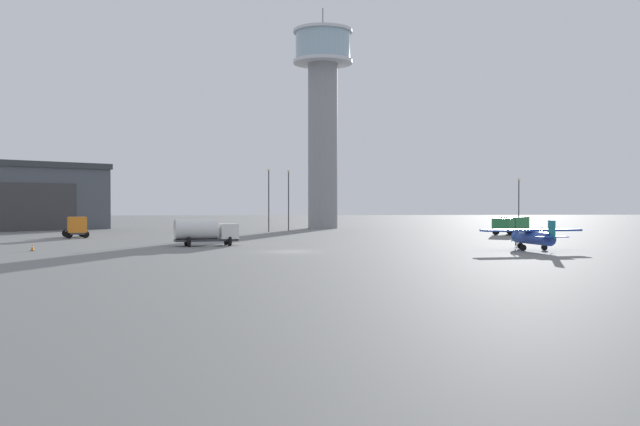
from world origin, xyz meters
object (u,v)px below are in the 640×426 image
at_px(truck_box_green, 511,224).
at_px(traffic_cone_near_left, 32,247).
at_px(light_post_east, 289,195).
at_px(light_post_west, 269,195).
at_px(control_tower, 323,105).
at_px(truck_fuel_tanker_white, 205,231).
at_px(airplane_blue, 533,236).
at_px(light_post_north, 519,200).
at_px(truck_flatbed_orange, 76,228).

xyz_separation_m(truck_box_green, traffic_cone_near_left, (-57.65, -29.45, -1.17)).
height_order(truck_box_green, traffic_cone_near_left, truck_box_green).
bearing_deg(light_post_east, light_post_west, -131.76).
height_order(control_tower, truck_fuel_tanker_white, control_tower).
distance_m(control_tower, truck_box_green, 42.75).
relative_size(airplane_blue, light_post_west, 1.00).
distance_m(truck_box_green, light_post_east, 35.96).
xyz_separation_m(truck_fuel_tanker_white, light_post_east, (10.24, 39.32, 4.30)).
distance_m(light_post_east, light_post_north, 37.30).
bearing_deg(truck_box_green, truck_fuel_tanker_white, -15.99).
bearing_deg(truck_fuel_tanker_white, traffic_cone_near_left, -172.47).
xyz_separation_m(control_tower, light_post_north, (30.20, -17.14, -17.29)).
xyz_separation_m(truck_box_green, truck_fuel_tanker_white, (-41.98, -22.99, 0.09)).
bearing_deg(control_tower, truck_flatbed_orange, -137.83).
distance_m(light_post_west, light_post_east, 4.92).
height_order(control_tower, airplane_blue, control_tower).
relative_size(control_tower, light_post_west, 3.96).
height_order(light_post_north, traffic_cone_near_left, light_post_north).
height_order(truck_box_green, light_post_east, light_post_east).
distance_m(truck_box_green, traffic_cone_near_left, 64.75).
xyz_separation_m(control_tower, traffic_cone_near_left, (-32.53, -56.99, -22.10)).
bearing_deg(light_post_west, truck_flatbed_orange, -146.07).
height_order(airplane_blue, light_post_north, light_post_north).
bearing_deg(control_tower, airplane_blue, -75.77).
bearing_deg(light_post_east, control_tower, 59.43).
xyz_separation_m(truck_flatbed_orange, traffic_cone_near_left, (2.73, -25.05, -1.00)).
relative_size(truck_box_green, light_post_west, 0.66).
distance_m(truck_flatbed_orange, truck_fuel_tanker_white, 26.16).
bearing_deg(control_tower, light_post_north, -29.58).
xyz_separation_m(airplane_blue, light_post_north, (14.93, 43.09, 3.75)).
bearing_deg(light_post_west, traffic_cone_near_left, -118.26).
height_order(light_post_west, light_post_east, light_post_west).
bearing_deg(traffic_cone_near_left, control_tower, 60.28).
relative_size(truck_box_green, truck_fuel_tanker_white, 0.96).
bearing_deg(control_tower, truck_box_green, -47.63).
bearing_deg(traffic_cone_near_left, truck_fuel_tanker_white, 22.39).
distance_m(airplane_blue, light_post_east, 53.88).
xyz_separation_m(light_post_west, light_post_east, (3.28, 3.67, -0.02)).
distance_m(control_tower, traffic_cone_near_left, 69.24).
bearing_deg(light_post_north, airplane_blue, -109.10).
distance_m(truck_fuel_tanker_white, traffic_cone_near_left, 16.99).
distance_m(truck_fuel_tanker_white, light_post_north, 57.81).
xyz_separation_m(airplane_blue, light_post_west, (-25.17, 45.35, 4.52)).
height_order(light_post_east, traffic_cone_near_left, light_post_east).
height_order(light_post_east, light_post_north, light_post_east).
bearing_deg(traffic_cone_near_left, truck_box_green, 27.06).
height_order(airplane_blue, light_post_west, light_post_west).
bearing_deg(light_post_east, truck_box_green, -27.22).
bearing_deg(truck_fuel_tanker_white, light_post_east, 60.55).
height_order(airplane_blue, truck_box_green, airplane_blue).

